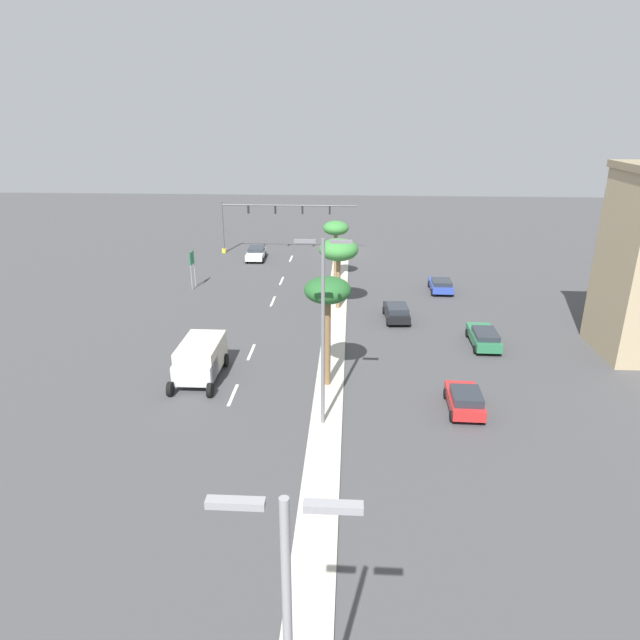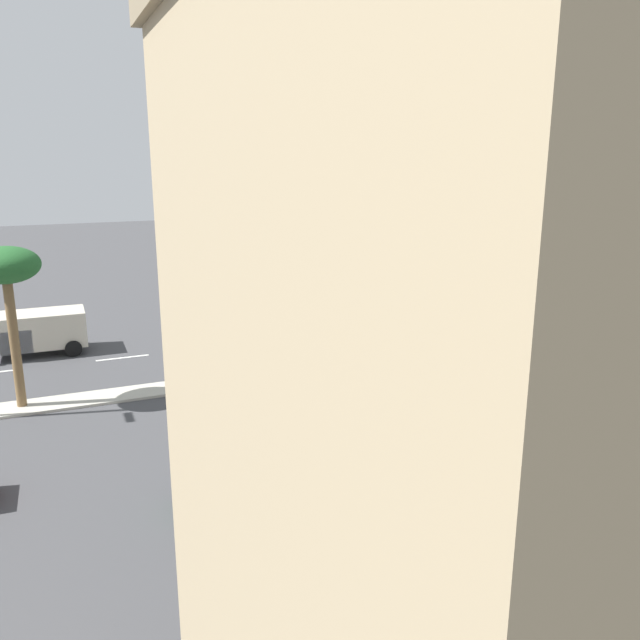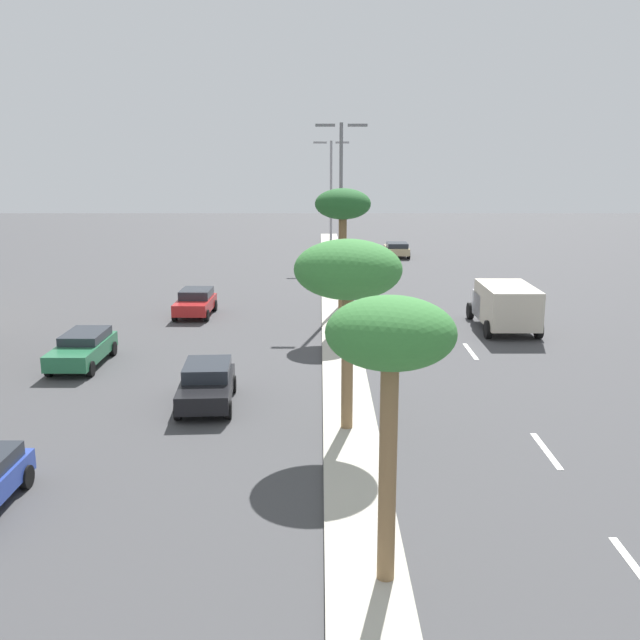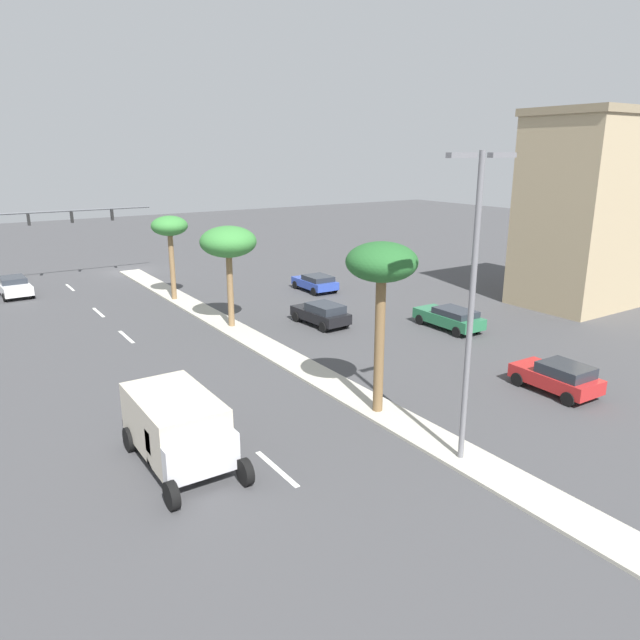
{
  "view_description": "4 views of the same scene",
  "coord_description": "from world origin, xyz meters",
  "px_view_note": "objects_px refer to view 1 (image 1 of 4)",
  "views": [
    {
      "loc": [
        -1.23,
        68.03,
        16.53
      ],
      "look_at": [
        0.86,
        31.83,
        2.82
      ],
      "focal_mm": 31.29,
      "sensor_mm": 36.0,
      "label": 1
    },
    {
      "loc": [
        -29.78,
        34.34,
        11.01
      ],
      "look_at": [
        0.3,
        21.85,
        2.56
      ],
      "focal_mm": 36.65,
      "sensor_mm": 36.0,
      "label": 2
    },
    {
      "loc": [
        -1.0,
        -1.11,
        8.86
      ],
      "look_at": [
        -0.99,
        26.24,
        2.63
      ],
      "focal_mm": 41.0,
      "sensor_mm": 36.0,
      "label": 3
    },
    {
      "loc": [
        14.66,
        53.7,
        10.51
      ],
      "look_at": [
        0.85,
        32.85,
        3.36
      ],
      "focal_mm": 33.02,
      "sensor_mm": 36.0,
      "label": 4
    }
  ],
  "objects_px": {
    "sedan_black_near": "(397,312)",
    "sedan_white_mid": "(256,253)",
    "directional_road_sign": "(192,262)",
    "traffic_signal_gantry": "(260,219)",
    "sedan_red_left": "(465,400)",
    "palm_tree_center": "(339,251)",
    "palm_tree_leading": "(328,294)",
    "sedan_green_trailing": "(484,337)",
    "sedan_blue_outboard": "(441,285)",
    "street_lamp_mid": "(323,321)",
    "palm_tree_right": "(336,230)",
    "box_truck": "(200,359)"
  },
  "relations": [
    {
      "from": "sedan_black_near",
      "to": "sedan_white_mid",
      "type": "height_order",
      "value": "sedan_black_near"
    },
    {
      "from": "palm_tree_center",
      "to": "palm_tree_leading",
      "type": "xyz_separation_m",
      "value": [
        0.28,
        14.73,
        0.89
      ]
    },
    {
      "from": "street_lamp_mid",
      "to": "box_truck",
      "type": "relative_size",
      "value": 1.86
    },
    {
      "from": "directional_road_sign",
      "to": "palm_tree_right",
      "type": "distance_m",
      "value": 14.54
    },
    {
      "from": "traffic_signal_gantry",
      "to": "box_truck",
      "type": "bearing_deg",
      "value": 92.21
    },
    {
      "from": "directional_road_sign",
      "to": "sedan_white_mid",
      "type": "xyz_separation_m",
      "value": [
        -4.31,
        -11.4,
        -1.86
      ]
    },
    {
      "from": "palm_tree_leading",
      "to": "sedan_green_trailing",
      "type": "distance_m",
      "value": 14.4
    },
    {
      "from": "palm_tree_center",
      "to": "box_truck",
      "type": "distance_m",
      "value": 16.99
    },
    {
      "from": "palm_tree_right",
      "to": "sedan_green_trailing",
      "type": "xyz_separation_m",
      "value": [
        -11.57,
        16.41,
        -4.53
      ]
    },
    {
      "from": "traffic_signal_gantry",
      "to": "palm_tree_right",
      "type": "xyz_separation_m",
      "value": [
        -9.43,
        11.18,
        1.03
      ]
    },
    {
      "from": "box_truck",
      "to": "sedan_blue_outboard",
      "type": "bearing_deg",
      "value": -133.26
    },
    {
      "from": "palm_tree_leading",
      "to": "sedan_green_trailing",
      "type": "height_order",
      "value": "palm_tree_leading"
    },
    {
      "from": "palm_tree_leading",
      "to": "sedan_black_near",
      "type": "height_order",
      "value": "palm_tree_leading"
    },
    {
      "from": "sedan_black_near",
      "to": "sedan_white_mid",
      "type": "bearing_deg",
      "value": -52.2
    },
    {
      "from": "box_truck",
      "to": "sedan_red_left",
      "type": "bearing_deg",
      "value": 168.23
    },
    {
      "from": "traffic_signal_gantry",
      "to": "sedan_red_left",
      "type": "relative_size",
      "value": 4.26
    },
    {
      "from": "street_lamp_mid",
      "to": "sedan_red_left",
      "type": "bearing_deg",
      "value": -166.9
    },
    {
      "from": "directional_road_sign",
      "to": "street_lamp_mid",
      "type": "xyz_separation_m",
      "value": [
        -14.1,
        24.84,
        3.59
      ]
    },
    {
      "from": "palm_tree_leading",
      "to": "sedan_red_left",
      "type": "height_order",
      "value": "palm_tree_leading"
    },
    {
      "from": "palm_tree_right",
      "to": "sedan_red_left",
      "type": "height_order",
      "value": "palm_tree_right"
    },
    {
      "from": "traffic_signal_gantry",
      "to": "sedan_black_near",
      "type": "bearing_deg",
      "value": 123.5
    },
    {
      "from": "directional_road_sign",
      "to": "sedan_white_mid",
      "type": "bearing_deg",
      "value": -110.72
    },
    {
      "from": "sedan_green_trailing",
      "to": "sedan_blue_outboard",
      "type": "height_order",
      "value": "sedan_green_trailing"
    },
    {
      "from": "street_lamp_mid",
      "to": "sedan_white_mid",
      "type": "height_order",
      "value": "street_lamp_mid"
    },
    {
      "from": "street_lamp_mid",
      "to": "directional_road_sign",
      "type": "bearing_deg",
      "value": -60.41
    },
    {
      "from": "sedan_green_trailing",
      "to": "sedan_white_mid",
      "type": "relative_size",
      "value": 1.03
    },
    {
      "from": "palm_tree_center",
      "to": "sedan_green_trailing",
      "type": "height_order",
      "value": "palm_tree_center"
    },
    {
      "from": "palm_tree_center",
      "to": "sedan_white_mid",
      "type": "bearing_deg",
      "value": -58.97
    },
    {
      "from": "sedan_black_near",
      "to": "sedan_red_left",
      "type": "relative_size",
      "value": 1.08
    },
    {
      "from": "traffic_signal_gantry",
      "to": "sedan_white_mid",
      "type": "xyz_separation_m",
      "value": [
        0.17,
        3.09,
        -3.49
      ]
    },
    {
      "from": "palm_tree_right",
      "to": "box_truck",
      "type": "bearing_deg",
      "value": 70.41
    },
    {
      "from": "sedan_black_near",
      "to": "sedan_blue_outboard",
      "type": "relative_size",
      "value": 1.05
    },
    {
      "from": "street_lamp_mid",
      "to": "sedan_green_trailing",
      "type": "height_order",
      "value": "street_lamp_mid"
    },
    {
      "from": "sedan_red_left",
      "to": "box_truck",
      "type": "xyz_separation_m",
      "value": [
        16.49,
        -3.44,
        0.54
      ]
    },
    {
      "from": "traffic_signal_gantry",
      "to": "directional_road_sign",
      "type": "height_order",
      "value": "traffic_signal_gantry"
    },
    {
      "from": "sedan_white_mid",
      "to": "palm_tree_leading",
      "type": "bearing_deg",
      "value": 107.3
    },
    {
      "from": "traffic_signal_gantry",
      "to": "directional_road_sign",
      "type": "distance_m",
      "value": 15.25
    },
    {
      "from": "palm_tree_right",
      "to": "palm_tree_leading",
      "type": "height_order",
      "value": "palm_tree_leading"
    },
    {
      "from": "sedan_green_trailing",
      "to": "sedan_blue_outboard",
      "type": "bearing_deg",
      "value": -84.5
    },
    {
      "from": "palm_tree_center",
      "to": "sedan_white_mid",
      "type": "distance_m",
      "value": 20.12
    },
    {
      "from": "sedan_black_near",
      "to": "street_lamp_mid",
      "type": "bearing_deg",
      "value": 72.56
    },
    {
      "from": "palm_tree_leading",
      "to": "sedan_red_left",
      "type": "xyz_separation_m",
      "value": [
        -8.14,
        2.8,
        -5.39
      ]
    },
    {
      "from": "traffic_signal_gantry",
      "to": "palm_tree_center",
      "type": "distance_m",
      "value": 22.26
    },
    {
      "from": "sedan_blue_outboard",
      "to": "sedan_white_mid",
      "type": "bearing_deg",
      "value": -29.64
    },
    {
      "from": "box_truck",
      "to": "sedan_white_mid",
      "type": "bearing_deg",
      "value": -87.26
    },
    {
      "from": "palm_tree_right",
      "to": "palm_tree_center",
      "type": "relative_size",
      "value": 0.98
    },
    {
      "from": "traffic_signal_gantry",
      "to": "palm_tree_right",
      "type": "height_order",
      "value": "traffic_signal_gantry"
    },
    {
      "from": "palm_tree_leading",
      "to": "box_truck",
      "type": "xyz_separation_m",
      "value": [
        8.34,
        -0.64,
        -4.85
      ]
    },
    {
      "from": "directional_road_sign",
      "to": "sedan_green_trailing",
      "type": "xyz_separation_m",
      "value": [
        -25.48,
        13.1,
        -1.86
      ]
    },
    {
      "from": "sedan_red_left",
      "to": "sedan_blue_outboard",
      "type": "bearing_deg",
      "value": -94.8
    }
  ]
}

